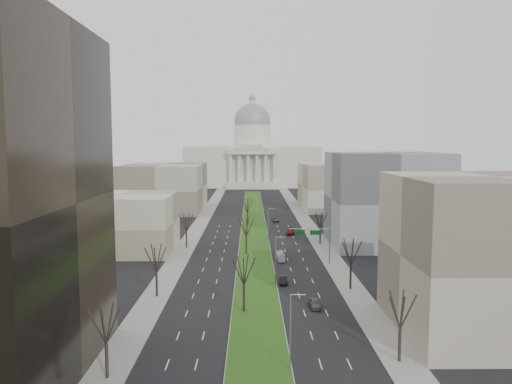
{
  "coord_description": "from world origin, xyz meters",
  "views": [
    {
      "loc": [
        -0.88,
        -36.26,
        26.74
      ],
      "look_at": [
        0.62,
        110.49,
        11.98
      ],
      "focal_mm": 35.0,
      "sensor_mm": 36.0,
      "label": 1
    }
  ],
  "objects": [
    {
      "name": "building_far_left",
      "position": [
        -35.0,
        160.0,
        9.0
      ],
      "size": [
        30.0,
        40.0,
        18.0
      ],
      "primitive_type": "cube",
      "color": "gray",
      "rests_on": "ground"
    },
    {
      "name": "tree_left_near",
      "position": [
        -17.2,
        18.0,
        6.61
      ],
      "size": [
        5.1,
        5.1,
        9.18
      ],
      "color": "black",
      "rests_on": "ground"
    },
    {
      "name": "sidewalk_right",
      "position": [
        17.5,
        95.0,
        0.07
      ],
      "size": [
        5.0,
        330.0,
        0.15
      ],
      "primitive_type": "cube",
      "color": "gray",
      "rests_on": "ground"
    },
    {
      "name": "streetlamp_median_b",
      "position": [
        3.76,
        55.0,
        4.81
      ],
      "size": [
        1.9,
        0.2,
        9.16
      ],
      "color": "gray",
      "rests_on": "ground"
    },
    {
      "name": "car_red",
      "position": [
        10.61,
        106.73,
        0.8
      ],
      "size": [
        2.9,
        5.75,
        1.6
      ],
      "primitive_type": "imported",
      "rotation": [
        0.0,
        0.0,
        -0.12
      ],
      "color": "maroon",
      "rests_on": "ground"
    },
    {
      "name": "tree_right_far",
      "position": [
        17.2,
        92.0,
        6.53
      ],
      "size": [
        5.04,
        5.04,
        9.07
      ],
      "color": "black",
      "rests_on": "ground"
    },
    {
      "name": "tree_median_b",
      "position": [
        -2.0,
        80.0,
        7.0
      ],
      "size": [
        5.4,
        5.4,
        9.72
      ],
      "color": "black",
      "rests_on": "ground"
    },
    {
      "name": "car_black",
      "position": [
        5.2,
        55.86,
        0.68
      ],
      "size": [
        1.52,
        4.17,
        1.37
      ],
      "primitive_type": "imported",
      "rotation": [
        0.0,
        0.0,
        -0.02
      ],
      "color": "black",
      "rests_on": "ground"
    },
    {
      "name": "tree_left_mid",
      "position": [
        -17.2,
        48.0,
        7.0
      ],
      "size": [
        5.4,
        5.4,
        9.72
      ],
      "color": "black",
      "rests_on": "ground"
    },
    {
      "name": "building_tan_right",
      "position": [
        33.0,
        32.0,
        11.0
      ],
      "size": [
        26.0,
        24.0,
        22.0
      ],
      "primitive_type": "cube",
      "color": "gray",
      "rests_on": "ground"
    },
    {
      "name": "capitol",
      "position": [
        0.0,
        269.59,
        16.31
      ],
      "size": [
        80.0,
        46.0,
        55.0
      ],
      "color": "beige",
      "rests_on": "ground"
    },
    {
      "name": "building_far_right",
      "position": [
        35.0,
        165.0,
        9.0
      ],
      "size": [
        30.0,
        40.0,
        18.0
      ],
      "primitive_type": "cube",
      "color": "gray",
      "rests_on": "ground"
    },
    {
      "name": "ground",
      "position": [
        0.0,
        120.0,
        0.0
      ],
      "size": [
        600.0,
        600.0,
        0.0
      ],
      "primitive_type": "plane",
      "color": "black",
      "rests_on": "ground"
    },
    {
      "name": "tree_right_near",
      "position": [
        17.2,
        22.0,
        6.69
      ],
      "size": [
        5.16,
        5.16,
        9.29
      ],
      "color": "black",
      "rests_on": "ground"
    },
    {
      "name": "building_beige_left",
      "position": [
        -33.0,
        85.0,
        7.0
      ],
      "size": [
        26.0,
        22.0,
        14.0
      ],
      "primitive_type": "cube",
      "color": "gray",
      "rests_on": "ground"
    },
    {
      "name": "tree_median_a",
      "position": [
        -2.0,
        40.0,
        7.0
      ],
      "size": [
        5.4,
        5.4,
        9.72
      ],
      "color": "black",
      "rests_on": "ground"
    },
    {
      "name": "tree_median_c",
      "position": [
        -2.0,
        120.0,
        7.0
      ],
      "size": [
        5.4,
        5.4,
        9.72
      ],
      "color": "black",
      "rests_on": "ground"
    },
    {
      "name": "sidewalk_left",
      "position": [
        -17.5,
        95.0,
        0.07
      ],
      "size": [
        5.0,
        330.0,
        0.15
      ],
      "primitive_type": "cube",
      "color": "gray",
      "rests_on": "ground"
    },
    {
      "name": "tree_right_mid",
      "position": [
        17.2,
        52.0,
        7.16
      ],
      "size": [
        5.52,
        5.52,
        9.94
      ],
      "color": "black",
      "rests_on": "ground"
    },
    {
      "name": "car_grey_far",
      "position": [
        7.35,
        129.96,
        0.63
      ],
      "size": [
        2.46,
        4.69,
        1.26
      ],
      "primitive_type": "imported",
      "rotation": [
        0.0,
        0.0,
        0.08
      ],
      "color": "#54565C",
      "rests_on": "ground"
    },
    {
      "name": "median",
      "position": [
        0.0,
        118.99,
        0.1
      ],
      "size": [
        8.0,
        222.03,
        0.2
      ],
      "color": "#999993",
      "rests_on": "ground"
    },
    {
      "name": "car_grey_near",
      "position": [
        9.44,
        42.01,
        0.73
      ],
      "size": [
        1.94,
        4.37,
        1.46
      ],
      "primitive_type": "imported",
      "rotation": [
        0.0,
        0.0,
        0.05
      ],
      "color": "#4F5257",
      "rests_on": "ground"
    },
    {
      "name": "building_grey_right",
      "position": [
        34.0,
        92.0,
        12.0
      ],
      "size": [
        28.0,
        26.0,
        24.0
      ],
      "primitive_type": "cube",
      "color": "#5A5C5F",
      "rests_on": "ground"
    },
    {
      "name": "streetlamp_median_a",
      "position": [
        3.76,
        20.0,
        4.81
      ],
      "size": [
        1.9,
        0.2,
        9.16
      ],
      "color": "gray",
      "rests_on": "ground"
    },
    {
      "name": "box_van",
      "position": [
        5.84,
        74.96,
        0.93
      ],
      "size": [
        1.74,
        6.69,
        1.85
      ],
      "primitive_type": "imported",
      "rotation": [
        0.0,
        0.0,
        0.03
      ],
      "color": "white",
      "rests_on": "ground"
    },
    {
      "name": "tree_left_far",
      "position": [
        -17.2,
        88.0,
        6.84
      ],
      "size": [
        5.28,
        5.28,
        9.5
      ],
      "color": "black",
      "rests_on": "ground"
    },
    {
      "name": "mast_arm_signs",
      "position": [
        13.49,
        70.03,
        6.11
      ],
      "size": [
        9.12,
        0.24,
        8.09
      ],
      "color": "gray",
      "rests_on": "ground"
    },
    {
      "name": "streetlamp_median_c",
      "position": [
        3.76,
        95.0,
        4.81
      ],
      "size": [
        1.9,
        0.2,
        9.16
      ],
      "color": "gray",
      "rests_on": "ground"
    }
  ]
}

